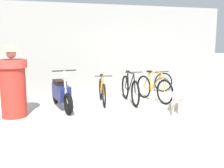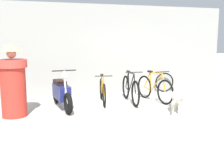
% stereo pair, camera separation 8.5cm
% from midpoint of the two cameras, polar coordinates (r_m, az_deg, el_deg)
% --- Properties ---
extents(ground_plane, '(60.00, 60.00, 0.00)m').
position_cam_midpoint_polar(ground_plane, '(6.08, 8.33, -7.02)').
color(ground_plane, '#B7B2A5').
extents(shop_wall_back, '(7.58, 0.20, 2.85)m').
position_cam_midpoint_polar(shop_wall_back, '(8.61, 0.83, 7.40)').
color(shop_wall_back, gray).
rests_on(shop_wall_back, ground).
extents(bicycle_0, '(0.46, 1.59, 0.81)m').
position_cam_midpoint_polar(bicycle_0, '(7.28, -1.74, -1.52)').
color(bicycle_0, black).
rests_on(bicycle_0, ground).
extents(bicycle_1, '(0.46, 1.74, 0.91)m').
position_cam_midpoint_polar(bicycle_1, '(7.35, 4.33, -1.19)').
color(bicycle_1, black).
rests_on(bicycle_1, ground).
extents(bicycle_2, '(0.51, 1.63, 0.89)m').
position_cam_midpoint_polar(bicycle_2, '(7.60, 9.49, -0.99)').
color(bicycle_2, black).
rests_on(bicycle_2, ground).
extents(motorcycle, '(0.58, 1.82, 1.02)m').
position_cam_midpoint_polar(motorcycle, '(6.79, -10.59, -1.94)').
color(motorcycle, black).
rests_on(motorcycle, ground).
extents(stray_dog, '(0.80, 1.02, 0.62)m').
position_cam_midpoint_polar(stray_dog, '(6.59, 14.60, -2.24)').
color(stray_dog, beige).
rests_on(stray_dog, ground).
extents(person_in_robes, '(0.73, 0.73, 1.65)m').
position_cam_midpoint_polar(person_in_robes, '(6.26, -20.40, 0.65)').
color(person_in_robes, '#B72D23').
rests_on(person_in_robes, ground).
extents(spare_tire_left, '(0.66, 0.08, 0.66)m').
position_cam_midpoint_polar(spare_tire_left, '(9.09, 11.60, 0.36)').
color(spare_tire_left, black).
rests_on(spare_tire_left, ground).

